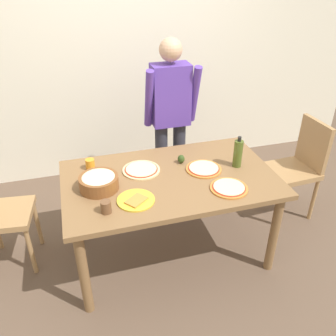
# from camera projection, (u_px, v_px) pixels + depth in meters

# --- Properties ---
(ground) EXTENTS (8.00, 8.00, 0.00)m
(ground) POSITION_uv_depth(u_px,v_px,m) (170.00, 251.00, 3.06)
(ground) COLOR brown
(wall_back) EXTENTS (5.60, 0.10, 2.60)m
(wall_back) POSITION_uv_depth(u_px,v_px,m) (127.00, 55.00, 3.71)
(wall_back) COLOR silver
(wall_back) RESTS_ON ground
(dining_table) EXTENTS (1.60, 0.96, 0.76)m
(dining_table) POSITION_uv_depth(u_px,v_px,m) (170.00, 187.00, 2.72)
(dining_table) COLOR brown
(dining_table) RESTS_ON ground
(person_cook) EXTENTS (0.49, 0.25, 1.62)m
(person_cook) POSITION_uv_depth(u_px,v_px,m) (171.00, 115.00, 3.26)
(person_cook) COLOR #2D2D38
(person_cook) RESTS_ON ground
(chair_wooden_right) EXTENTS (0.42, 0.42, 0.95)m
(chair_wooden_right) POSITION_uv_depth(u_px,v_px,m) (300.00, 164.00, 3.28)
(chair_wooden_right) COLOR #A37A4C
(chair_wooden_right) RESTS_ON ground
(pizza_raw_on_board) EXTENTS (0.29, 0.29, 0.02)m
(pizza_raw_on_board) POSITION_uv_depth(u_px,v_px,m) (141.00, 170.00, 2.74)
(pizza_raw_on_board) COLOR beige
(pizza_raw_on_board) RESTS_ON dining_table
(pizza_cooked_on_tray) EXTENTS (0.27, 0.27, 0.02)m
(pizza_cooked_on_tray) POSITION_uv_depth(u_px,v_px,m) (229.00, 188.00, 2.53)
(pizza_cooked_on_tray) COLOR #C67A33
(pizza_cooked_on_tray) RESTS_ON dining_table
(pizza_second_cooked) EXTENTS (0.28, 0.28, 0.02)m
(pizza_second_cooked) POSITION_uv_depth(u_px,v_px,m) (204.00, 169.00, 2.76)
(pizza_second_cooked) COLOR #C67A33
(pizza_second_cooked) RESTS_ON dining_table
(plate_with_slice) EXTENTS (0.26, 0.26, 0.02)m
(plate_with_slice) POSITION_uv_depth(u_px,v_px,m) (136.00, 200.00, 2.40)
(plate_with_slice) COLOR gold
(plate_with_slice) RESTS_ON dining_table
(popcorn_bowl) EXTENTS (0.28, 0.28, 0.11)m
(popcorn_bowl) POSITION_uv_depth(u_px,v_px,m) (99.00, 181.00, 2.51)
(popcorn_bowl) COLOR brown
(popcorn_bowl) RESTS_ON dining_table
(olive_oil_bottle) EXTENTS (0.07, 0.07, 0.26)m
(olive_oil_bottle) POSITION_uv_depth(u_px,v_px,m) (238.00, 153.00, 2.75)
(olive_oil_bottle) COLOR #47561E
(olive_oil_bottle) RESTS_ON dining_table
(cup_orange) EXTENTS (0.07, 0.07, 0.08)m
(cup_orange) POSITION_uv_depth(u_px,v_px,m) (90.00, 164.00, 2.75)
(cup_orange) COLOR orange
(cup_orange) RESTS_ON dining_table
(cup_small_brown) EXTENTS (0.07, 0.07, 0.08)m
(cup_small_brown) POSITION_uv_depth(u_px,v_px,m) (106.00, 207.00, 2.28)
(cup_small_brown) COLOR brown
(cup_small_brown) RESTS_ON dining_table
(avocado) EXTENTS (0.06, 0.06, 0.07)m
(avocado) POSITION_uv_depth(u_px,v_px,m) (181.00, 159.00, 2.84)
(avocado) COLOR #2D4219
(avocado) RESTS_ON dining_table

